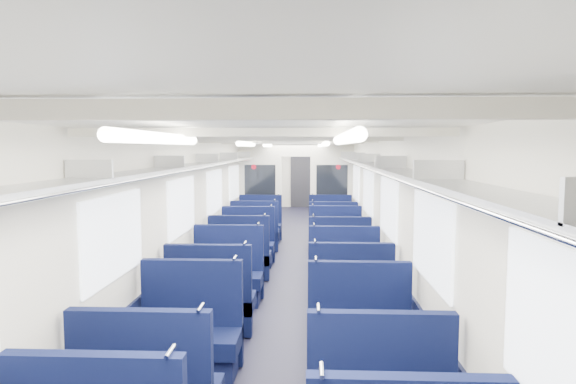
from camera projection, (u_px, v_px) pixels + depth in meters
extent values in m
cube|color=black|center=(292.00, 262.00, 9.58)|extent=(2.80, 18.00, 0.01)
cube|color=white|center=(292.00, 140.00, 9.37)|extent=(2.80, 18.00, 0.01)
cube|color=beige|center=(220.00, 201.00, 9.54)|extent=(0.02, 18.00, 2.35)
cube|color=black|center=(221.00, 243.00, 9.61)|extent=(0.03, 17.90, 0.70)
cube|color=beige|center=(365.00, 202.00, 9.41)|extent=(0.02, 18.00, 2.35)
cube|color=black|center=(364.00, 245.00, 9.48)|extent=(0.03, 17.90, 0.70)
cube|color=beige|center=(301.00, 176.00, 18.43)|extent=(2.80, 0.02, 2.35)
cube|color=#B2B5BA|center=(229.00, 160.00, 9.46)|extent=(0.34, 17.40, 0.04)
cylinder|color=silver|center=(238.00, 161.00, 9.45)|extent=(0.02, 17.40, 0.02)
cube|color=#B2B5BA|center=(89.00, 170.00, 3.48)|extent=(0.34, 0.03, 0.14)
cube|color=#B2B5BA|center=(169.00, 162.00, 5.47)|extent=(0.34, 0.03, 0.14)
cube|color=#B2B5BA|center=(207.00, 158.00, 7.46)|extent=(0.34, 0.03, 0.14)
cube|color=#B2B5BA|center=(229.00, 156.00, 9.45)|extent=(0.34, 0.03, 0.14)
cube|color=#B2B5BA|center=(243.00, 155.00, 11.44)|extent=(0.34, 0.03, 0.14)
cube|color=#B2B5BA|center=(253.00, 154.00, 13.43)|extent=(0.34, 0.03, 0.14)
cube|color=#B2B5BA|center=(260.00, 153.00, 15.42)|extent=(0.34, 0.03, 0.14)
cube|color=#B2B5BA|center=(266.00, 153.00, 17.41)|extent=(0.34, 0.03, 0.14)
cube|color=#B2B5BA|center=(356.00, 160.00, 9.35)|extent=(0.34, 17.40, 0.04)
cylinder|color=silver|center=(347.00, 161.00, 9.36)|extent=(0.02, 17.40, 0.02)
cube|color=#B2B5BA|center=(438.00, 170.00, 3.37)|extent=(0.34, 0.03, 0.14)
cube|color=#B2B5BA|center=(391.00, 162.00, 5.36)|extent=(0.34, 0.03, 0.14)
cube|color=#B2B5BA|center=(369.00, 158.00, 7.35)|extent=(0.34, 0.03, 0.14)
cube|color=#B2B5BA|center=(356.00, 156.00, 9.34)|extent=(0.34, 0.03, 0.14)
cube|color=#B2B5BA|center=(348.00, 155.00, 11.33)|extent=(0.34, 0.03, 0.14)
cube|color=#B2B5BA|center=(342.00, 154.00, 13.32)|extent=(0.34, 0.03, 0.14)
cube|color=#B2B5BA|center=(338.00, 153.00, 15.31)|extent=(0.34, 0.03, 0.14)
cube|color=#B2B5BA|center=(335.00, 153.00, 17.30)|extent=(0.34, 0.03, 0.14)
cube|color=white|center=(114.00, 237.00, 4.34)|extent=(0.02, 1.30, 0.75)
cube|color=white|center=(182.00, 206.00, 6.63)|extent=(0.02, 1.30, 0.75)
cube|color=white|center=(215.00, 191.00, 8.92)|extent=(0.02, 1.30, 0.75)
cube|color=white|center=(234.00, 183.00, 11.20)|extent=(0.02, 1.30, 0.75)
cube|color=white|center=(249.00, 176.00, 13.99)|extent=(0.02, 1.30, 0.75)
cube|color=white|center=(258.00, 172.00, 16.28)|extent=(0.02, 1.30, 0.75)
cube|color=white|center=(575.00, 348.00, 1.93)|extent=(0.02, 1.30, 0.75)
cube|color=white|center=(431.00, 240.00, 4.22)|extent=(0.02, 1.30, 0.75)
cube|color=white|center=(388.00, 207.00, 6.50)|extent=(0.02, 1.30, 0.75)
cube|color=white|center=(368.00, 192.00, 8.79)|extent=(0.02, 1.30, 0.75)
cube|color=white|center=(356.00, 183.00, 11.08)|extent=(0.02, 1.30, 0.75)
cube|color=white|center=(347.00, 176.00, 13.87)|extent=(0.02, 1.30, 0.75)
cube|color=white|center=(342.00, 172.00, 16.16)|extent=(0.02, 1.30, 0.75)
cube|color=beige|center=(191.00, 110.00, 1.41)|extent=(2.70, 0.06, 0.06)
cube|color=beige|center=(261.00, 132.00, 3.40)|extent=(2.70, 0.06, 0.06)
cube|color=beige|center=(279.00, 138.00, 5.39)|extent=(2.70, 0.06, 0.06)
cube|color=beige|center=(287.00, 141.00, 7.38)|extent=(2.70, 0.06, 0.06)
cube|color=beige|center=(292.00, 142.00, 9.37)|extent=(2.70, 0.06, 0.06)
cube|color=beige|center=(295.00, 144.00, 11.36)|extent=(2.70, 0.06, 0.06)
cube|color=beige|center=(297.00, 144.00, 13.35)|extent=(2.70, 0.06, 0.06)
cube|color=beige|center=(299.00, 145.00, 15.34)|extent=(2.70, 0.06, 0.06)
cube|color=beige|center=(300.00, 145.00, 17.33)|extent=(2.70, 0.06, 0.06)
cylinder|color=white|center=(161.00, 138.00, 2.93)|extent=(0.07, 1.60, 0.07)
cylinder|color=white|center=(247.00, 144.00, 6.91)|extent=(0.07, 1.60, 0.07)
cylinder|color=white|center=(268.00, 145.00, 10.40)|extent=(0.07, 1.60, 0.07)
cylinder|color=white|center=(281.00, 146.00, 14.87)|extent=(0.07, 1.60, 0.07)
cylinder|color=white|center=(346.00, 138.00, 2.88)|extent=(0.07, 1.60, 0.07)
cylinder|color=white|center=(325.00, 144.00, 6.86)|extent=(0.07, 1.60, 0.07)
cylinder|color=white|center=(320.00, 145.00, 10.35)|extent=(0.07, 1.60, 0.07)
cylinder|color=white|center=(317.00, 146.00, 14.83)|extent=(0.07, 1.60, 0.07)
cube|color=black|center=(301.00, 181.00, 18.38)|extent=(0.75, 0.06, 2.00)
cube|color=beige|center=(260.00, 190.00, 12.07)|extent=(1.05, 0.08, 2.35)
cube|color=black|center=(260.00, 181.00, 12.00)|extent=(0.76, 0.02, 0.80)
cylinder|color=red|center=(254.00, 167.00, 11.97)|extent=(0.12, 0.01, 0.12)
cube|color=beige|center=(332.00, 190.00, 12.00)|extent=(1.05, 0.08, 2.35)
cube|color=black|center=(332.00, 181.00, 11.93)|extent=(0.76, 0.02, 0.80)
cylinder|color=red|center=(338.00, 167.00, 11.88)|extent=(0.12, 0.01, 0.12)
cube|color=beige|center=(296.00, 149.00, 11.95)|extent=(0.70, 0.08, 0.35)
cylinder|color=silver|center=(170.00, 351.00, 2.63)|extent=(0.02, 0.15, 0.02)
cylinder|color=silver|center=(322.00, 370.00, 2.41)|extent=(0.02, 0.15, 0.02)
cylinder|color=silver|center=(200.00, 308.00, 3.35)|extent=(0.02, 0.15, 0.02)
cylinder|color=silver|center=(318.00, 308.00, 3.34)|extent=(0.02, 0.15, 0.02)
cube|color=#0B1237|center=(188.00, 341.00, 4.74)|extent=(1.01, 0.53, 0.17)
cube|color=black|center=(188.00, 363.00, 4.76)|extent=(0.93, 0.42, 0.26)
cube|color=#0B1237|center=(193.00, 312.00, 4.94)|extent=(1.01, 0.10, 1.08)
cylinder|color=silver|center=(235.00, 258.00, 4.87)|extent=(0.02, 0.15, 0.02)
cube|color=#0B1237|center=(361.00, 345.00, 4.66)|extent=(1.01, 0.53, 0.17)
cube|color=black|center=(361.00, 367.00, 4.68)|extent=(0.93, 0.42, 0.26)
cube|color=#0B1237|center=(359.00, 315.00, 4.86)|extent=(1.01, 0.10, 1.08)
cylinder|color=silver|center=(316.00, 259.00, 4.83)|extent=(0.02, 0.15, 0.02)
cube|color=#0B1237|center=(212.00, 302.00, 5.94)|extent=(1.01, 0.53, 0.17)
cube|color=black|center=(213.00, 320.00, 5.96)|extent=(0.93, 0.42, 0.26)
cube|color=#0B1237|center=(208.00, 290.00, 5.70)|extent=(1.01, 0.10, 1.08)
cylinder|color=silver|center=(245.00, 243.00, 5.63)|extent=(0.02, 0.15, 0.02)
cube|color=#0B1237|center=(349.00, 300.00, 6.04)|extent=(1.01, 0.53, 0.17)
cube|color=black|center=(349.00, 317.00, 6.06)|extent=(0.93, 0.42, 0.26)
cube|color=#0B1237|center=(351.00, 288.00, 5.80)|extent=(1.01, 0.10, 1.08)
cylinder|color=silver|center=(315.00, 241.00, 5.77)|extent=(0.02, 0.15, 0.02)
cube|color=#0B1237|center=(227.00, 280.00, 6.96)|extent=(1.01, 0.53, 0.17)
cube|color=black|center=(227.00, 295.00, 6.98)|extent=(0.93, 0.42, 0.26)
cube|color=#0B1237|center=(229.00, 261.00, 7.16)|extent=(1.01, 0.10, 1.08)
cylinder|color=silver|center=(258.00, 224.00, 7.09)|extent=(0.02, 0.15, 0.02)
cube|color=#0B1237|center=(345.00, 282.00, 6.84)|extent=(1.01, 0.53, 0.17)
cube|color=black|center=(345.00, 297.00, 6.86)|extent=(0.93, 0.42, 0.26)
cube|color=#0B1237|center=(344.00, 263.00, 7.04)|extent=(1.01, 0.10, 1.08)
cylinder|color=silver|center=(314.00, 225.00, 7.01)|extent=(0.02, 0.15, 0.02)
cube|color=#0B1237|center=(241.00, 258.00, 8.37)|extent=(1.01, 0.53, 0.17)
cube|color=black|center=(241.00, 270.00, 8.39)|extent=(0.93, 0.42, 0.26)
cube|color=#0B1237|center=(239.00, 248.00, 8.14)|extent=(1.01, 0.10, 1.08)
cylinder|color=silver|center=(264.00, 214.00, 8.07)|extent=(0.02, 0.15, 0.02)
cube|color=#0B1237|center=(339.00, 260.00, 8.22)|extent=(1.01, 0.53, 0.17)
cube|color=black|center=(339.00, 272.00, 8.24)|extent=(0.93, 0.42, 0.26)
cube|color=#0B1237|center=(340.00, 250.00, 7.99)|extent=(1.01, 0.10, 1.08)
cylinder|color=silver|center=(314.00, 215.00, 7.96)|extent=(0.02, 0.15, 0.02)
cube|color=#0B1237|center=(247.00, 247.00, 9.22)|extent=(1.01, 0.53, 0.17)
cube|color=black|center=(247.00, 259.00, 9.24)|extent=(0.93, 0.42, 0.26)
cube|color=#0B1237|center=(249.00, 234.00, 9.42)|extent=(1.01, 0.10, 1.08)
cylinder|color=silver|center=(271.00, 205.00, 9.35)|extent=(0.02, 0.15, 0.02)
cube|color=#0B1237|center=(335.00, 246.00, 9.32)|extent=(1.01, 0.53, 0.17)
cube|color=black|center=(335.00, 258.00, 9.34)|extent=(0.93, 0.42, 0.26)
cube|color=#0B1237|center=(335.00, 233.00, 9.51)|extent=(1.01, 0.10, 1.08)
cylinder|color=silver|center=(313.00, 205.00, 9.48)|extent=(0.02, 0.15, 0.02)
cube|color=#0B1237|center=(255.00, 234.00, 10.63)|extent=(1.01, 0.53, 0.17)
cube|color=black|center=(256.00, 244.00, 10.65)|extent=(0.93, 0.42, 0.26)
cube|color=#0B1237|center=(254.00, 226.00, 10.40)|extent=(1.01, 0.10, 1.08)
cylinder|color=silver|center=(274.00, 200.00, 10.33)|extent=(0.02, 0.15, 0.02)
cube|color=#0B1237|center=(333.00, 236.00, 10.47)|extent=(1.01, 0.53, 0.17)
cube|color=black|center=(333.00, 246.00, 10.49)|extent=(0.93, 0.42, 0.26)
cube|color=#0B1237|center=(333.00, 227.00, 10.24)|extent=(1.01, 0.10, 1.08)
cylinder|color=silver|center=(313.00, 201.00, 10.21)|extent=(0.02, 0.15, 0.02)
cube|color=#0B1237|center=(260.00, 228.00, 11.53)|extent=(1.01, 0.53, 0.17)
cube|color=black|center=(260.00, 237.00, 11.55)|extent=(0.93, 0.42, 0.26)
cube|color=#0B1237|center=(261.00, 217.00, 11.73)|extent=(1.01, 0.10, 1.08)
cylinder|color=silver|center=(278.00, 194.00, 11.66)|extent=(0.02, 0.15, 0.02)
cube|color=#0B1237|center=(331.00, 227.00, 11.55)|extent=(1.01, 0.53, 0.17)
cube|color=black|center=(330.00, 237.00, 11.57)|extent=(0.93, 0.42, 0.26)
cube|color=#0B1237|center=(330.00, 217.00, 11.75)|extent=(1.01, 0.10, 1.08)
cylinder|color=silver|center=(312.00, 194.00, 11.72)|extent=(0.02, 0.15, 0.02)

